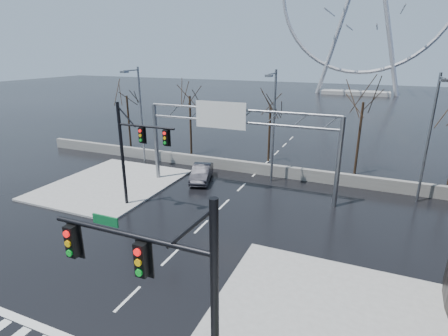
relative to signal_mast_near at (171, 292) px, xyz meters
The scene contains 15 objects.
ground 8.15m from the signal_mast_near, 141.85° to the left, with size 260.00×260.00×0.00m, color black.
sidewalk_right_ext 9.12m from the signal_mast_near, 51.18° to the left, with size 12.00×10.00×0.15m, color gray.
sidewalk_far 23.25m from the signal_mast_near, 135.18° to the left, with size 10.00×12.00×0.15m, color gray.
barrier_wall 24.96m from the signal_mast_near, 102.07° to the left, with size 52.00×0.50×1.10m, color slate.
signal_mast_near is the anchor object (origin of this frame).
signal_mast_far 17.03m from the signal_mast_near, 130.26° to the left, with size 4.72×0.41×8.00m.
sign_gantry 19.79m from the signal_mast_near, 106.19° to the left, with size 16.36×0.40×7.60m.
streetlight_left 28.07m from the signal_mast_near, 127.67° to the left, with size 0.50×2.55×10.00m.
streetlight_mid 22.44m from the signal_mast_near, 98.05° to the left, with size 0.50×2.55×10.00m.
streetlight_right 23.92m from the signal_mast_near, 68.25° to the left, with size 0.50×2.55×10.00m.
tree_far_left 36.36m from the signal_mast_near, 129.53° to the left, with size 3.50×3.50×7.00m.
tree_left 30.98m from the signal_mast_near, 117.18° to the left, with size 3.75×3.75×7.50m.
tree_center 29.00m from the signal_mast_near, 100.21° to the left, with size 3.25×3.25×6.50m.
tree_right 27.84m from the signal_mast_near, 82.02° to the left, with size 3.90×3.90×7.80m.
car 22.50m from the signal_mast_near, 114.38° to the left, with size 1.60×4.60×1.52m, color black.
Camera 1 is at (9.79, -11.12, 11.39)m, focal length 28.00 mm.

